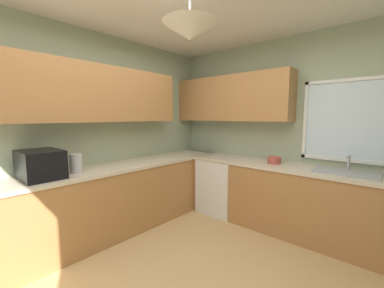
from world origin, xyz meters
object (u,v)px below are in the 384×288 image
bowl (274,160)px  kettle (76,163)px  microwave (40,164)px  dishwasher (222,185)px  sink_assembly (346,172)px

bowl → kettle: bearing=-126.2°
microwave → bowl: (1.49, 2.36, -0.10)m
dishwasher → bowl: (0.83, 0.03, 0.51)m
dishwasher → kettle: bearing=-107.9°
kettle → bowl: kettle is taller
sink_assembly → bowl: 0.83m
dishwasher → kettle: 2.16m
dishwasher → microwave: (-0.66, -2.33, 0.61)m
dishwasher → microwave: bearing=-105.8°
microwave → kettle: 0.35m
microwave → kettle: bearing=86.7°
kettle → bowl: (1.47, 2.01, -0.06)m
dishwasher → sink_assembly: size_ratio=1.31×
sink_assembly → bowl: (-0.83, -0.01, 0.03)m
kettle → sink_assembly: size_ratio=0.33×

